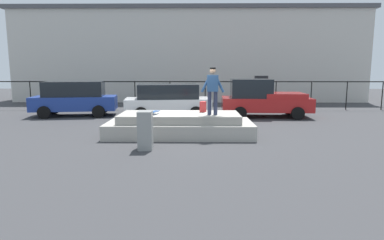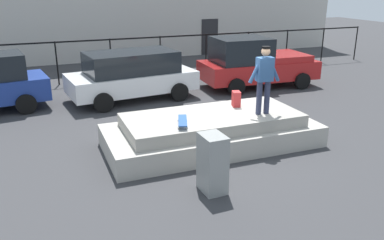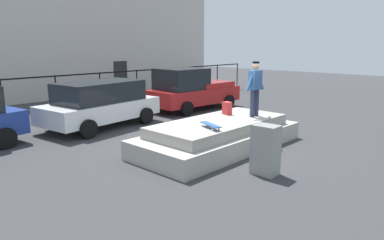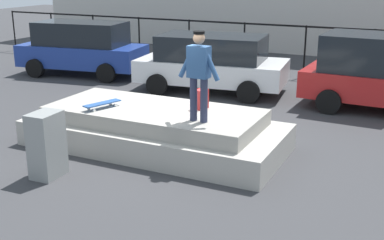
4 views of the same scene
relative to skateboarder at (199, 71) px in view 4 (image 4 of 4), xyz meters
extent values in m
plane|color=#38383A|center=(-1.12, 0.75, -1.82)|extent=(60.00, 60.00, 0.00)
cube|color=#ADA89E|center=(-1.20, 0.41, -1.55)|extent=(5.41, 2.37, 0.53)
cube|color=#A09B91|center=(-1.20, 0.41, -1.13)|extent=(4.43, 1.95, 0.31)
cylinder|color=#2D334C|center=(0.11, -0.01, -0.55)|extent=(0.14, 0.14, 0.85)
cylinder|color=#2D334C|center=(-0.11, 0.01, -0.55)|extent=(0.14, 0.14, 0.85)
cube|color=#33598C|center=(0.00, 0.00, 0.16)|extent=(0.41, 0.26, 0.59)
cylinder|color=#33598C|center=(0.25, -0.01, 0.13)|extent=(0.36, 0.11, 0.60)
cylinder|color=#33598C|center=(-0.25, 0.01, 0.13)|extent=(0.36, 0.11, 0.60)
sphere|color=tan|center=(0.00, 0.00, 0.60)|extent=(0.22, 0.22, 0.22)
cylinder|color=black|center=(0.00, 0.00, 0.70)|extent=(0.22, 0.22, 0.05)
cube|color=#264C8C|center=(-2.17, -0.06, -0.87)|extent=(0.47, 0.86, 0.02)
cylinder|color=silver|center=(-1.99, 0.17, -0.95)|extent=(0.05, 0.06, 0.06)
cylinder|color=silver|center=(-2.17, 0.23, -0.95)|extent=(0.05, 0.06, 0.06)
cylinder|color=silver|center=(-2.17, -0.35, -0.95)|extent=(0.05, 0.06, 0.06)
cylinder|color=silver|center=(-2.35, -0.28, -0.95)|extent=(0.05, 0.06, 0.06)
cube|color=red|center=(-0.33, 0.81, -0.77)|extent=(0.27, 0.32, 0.41)
cube|color=navy|center=(-7.09, 5.64, -1.13)|extent=(4.53, 2.32, 0.73)
cube|color=black|center=(-7.09, 5.64, -0.37)|extent=(3.21, 1.93, 0.78)
cylinder|color=black|center=(-8.54, 6.32, -1.50)|extent=(0.66, 0.31, 0.64)
cylinder|color=black|center=(-8.29, 4.58, -1.50)|extent=(0.66, 0.31, 0.64)
cylinder|color=black|center=(-5.89, 6.71, -1.50)|extent=(0.66, 0.31, 0.64)
cylinder|color=black|center=(-5.63, 4.97, -1.50)|extent=(0.66, 0.31, 0.64)
cube|color=white|center=(-2.08, 5.40, -1.17)|extent=(4.62, 2.49, 0.65)
cube|color=black|center=(-2.08, 5.40, -0.48)|extent=(3.27, 2.09, 0.73)
cylinder|color=black|center=(-3.56, 6.24, -1.50)|extent=(0.66, 0.29, 0.64)
cylinder|color=black|center=(-3.32, 4.24, -1.50)|extent=(0.66, 0.29, 0.64)
cylinder|color=black|center=(-0.84, 6.57, -1.50)|extent=(0.66, 0.29, 0.64)
cylinder|color=black|center=(-0.60, 4.57, -1.50)|extent=(0.66, 0.29, 0.64)
cube|color=black|center=(2.27, 5.46, -0.32)|extent=(2.12, 1.88, 0.95)
cylinder|color=black|center=(1.69, 6.48, -1.50)|extent=(0.65, 0.25, 0.64)
cylinder|color=black|center=(1.61, 4.48, -1.50)|extent=(0.65, 0.25, 0.64)
cube|color=gray|center=(-2.17, -1.77, -1.22)|extent=(0.47, 0.62, 1.20)
cylinder|color=black|center=(-13.12, 8.59, -0.94)|extent=(0.06, 0.06, 1.76)
cylinder|color=black|center=(-10.94, 8.59, -0.94)|extent=(0.06, 0.06, 1.76)
cylinder|color=black|center=(-8.76, 8.59, -0.94)|extent=(0.06, 0.06, 1.76)
cylinder|color=black|center=(-6.58, 8.59, -0.94)|extent=(0.06, 0.06, 1.76)
cylinder|color=black|center=(-4.39, 8.59, -0.94)|extent=(0.06, 0.06, 1.76)
cylinder|color=black|center=(-2.21, 8.59, -0.94)|extent=(0.06, 0.06, 1.76)
cylinder|color=black|center=(-0.03, 8.59, -0.94)|extent=(0.06, 0.06, 1.76)
cylinder|color=black|center=(2.15, 8.59, -0.94)|extent=(0.06, 0.06, 1.76)
cube|color=black|center=(-1.12, 8.59, -0.10)|extent=(24.00, 0.04, 0.06)
camera|label=1|loc=(-0.59, -11.85, 0.66)|focal=30.87mm
camera|label=2|loc=(-5.21, -8.39, 2.20)|focal=37.72mm
camera|label=3|loc=(-9.26, -6.04, 1.23)|focal=33.27mm
camera|label=4|loc=(3.79, -8.18, 1.85)|focal=46.55mm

